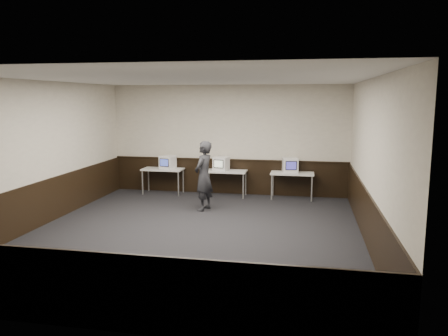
% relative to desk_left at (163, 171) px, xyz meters
% --- Properties ---
extents(floor, '(8.00, 8.00, 0.00)m').
position_rel_desk_left_xyz_m(floor, '(1.90, -3.60, -0.68)').
color(floor, black).
rests_on(floor, ground).
extents(ceiling, '(8.00, 8.00, 0.00)m').
position_rel_desk_left_xyz_m(ceiling, '(1.90, -3.60, 2.52)').
color(ceiling, white).
rests_on(ceiling, back_wall).
extents(back_wall, '(7.00, 0.00, 7.00)m').
position_rel_desk_left_xyz_m(back_wall, '(1.90, 0.40, 0.92)').
color(back_wall, beige).
rests_on(back_wall, ground).
extents(front_wall, '(7.00, 0.00, 7.00)m').
position_rel_desk_left_xyz_m(front_wall, '(1.90, -7.60, 0.92)').
color(front_wall, beige).
rests_on(front_wall, ground).
extents(left_wall, '(0.00, 8.00, 8.00)m').
position_rel_desk_left_xyz_m(left_wall, '(-1.60, -3.60, 0.92)').
color(left_wall, beige).
rests_on(left_wall, ground).
extents(right_wall, '(0.00, 8.00, 8.00)m').
position_rel_desk_left_xyz_m(right_wall, '(5.40, -3.60, 0.92)').
color(right_wall, beige).
rests_on(right_wall, ground).
extents(wainscot_back, '(6.98, 0.04, 1.00)m').
position_rel_desk_left_xyz_m(wainscot_back, '(1.90, 0.38, -0.18)').
color(wainscot_back, black).
rests_on(wainscot_back, back_wall).
extents(wainscot_front, '(6.98, 0.04, 1.00)m').
position_rel_desk_left_xyz_m(wainscot_front, '(1.90, -7.58, -0.18)').
color(wainscot_front, black).
rests_on(wainscot_front, front_wall).
extents(wainscot_left, '(0.04, 7.98, 1.00)m').
position_rel_desk_left_xyz_m(wainscot_left, '(-1.58, -3.60, -0.18)').
color(wainscot_left, black).
rests_on(wainscot_left, left_wall).
extents(wainscot_right, '(0.04, 7.98, 1.00)m').
position_rel_desk_left_xyz_m(wainscot_right, '(5.38, -3.60, -0.18)').
color(wainscot_right, black).
rests_on(wainscot_right, right_wall).
extents(wainscot_rail, '(6.98, 0.06, 0.04)m').
position_rel_desk_left_xyz_m(wainscot_rail, '(1.90, 0.36, 0.34)').
color(wainscot_rail, black).
rests_on(wainscot_rail, wainscot_back).
extents(desk_left, '(1.20, 0.60, 0.75)m').
position_rel_desk_left_xyz_m(desk_left, '(0.00, 0.00, 0.00)').
color(desk_left, silver).
rests_on(desk_left, ground).
extents(desk_center, '(1.20, 0.60, 0.75)m').
position_rel_desk_left_xyz_m(desk_center, '(1.90, 0.00, 0.00)').
color(desk_center, silver).
rests_on(desk_center, ground).
extents(desk_right, '(1.20, 0.60, 0.75)m').
position_rel_desk_left_xyz_m(desk_right, '(3.80, 0.00, 0.00)').
color(desk_right, silver).
rests_on(desk_right, ground).
extents(emac_left, '(0.46, 0.48, 0.39)m').
position_rel_desk_left_xyz_m(emac_left, '(0.16, -0.02, 0.27)').
color(emac_left, white).
rests_on(emac_left, desk_left).
extents(emac_center, '(0.46, 0.48, 0.39)m').
position_rel_desk_left_xyz_m(emac_center, '(1.76, 0.02, 0.27)').
color(emac_center, white).
rests_on(emac_center, desk_center).
extents(emac_right, '(0.48, 0.50, 0.41)m').
position_rel_desk_left_xyz_m(emac_right, '(3.74, 0.03, 0.28)').
color(emac_right, white).
rests_on(emac_right, desk_right).
extents(person, '(0.57, 0.73, 1.76)m').
position_rel_desk_left_xyz_m(person, '(1.65, -1.68, 0.20)').
color(person, '#232328').
rests_on(person, ground).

